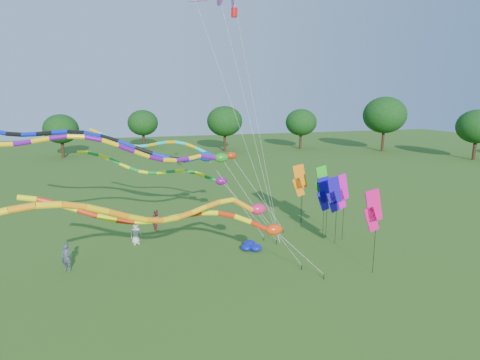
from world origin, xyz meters
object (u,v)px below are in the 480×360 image
object	(u,v)px
tube_kite_red	(186,219)
person_c	(156,220)
blue_nylon_heap	(252,247)
person_a	(136,233)
person_b	(67,257)
tube_kite_orange	(180,210)

from	to	relation	value
tube_kite_red	person_c	world-z (taller)	tube_kite_red
tube_kite_red	blue_nylon_heap	world-z (taller)	tube_kite_red
tube_kite_red	person_a	world-z (taller)	tube_kite_red
person_b	tube_kite_orange	bearing A→B (deg)	-20.35
person_c	person_a	bearing A→B (deg)	127.68
person_a	person_c	distance (m)	3.07
person_a	person_c	size ratio (longest dim) A/B	1.00
tube_kite_red	tube_kite_orange	distance (m)	2.68
blue_nylon_heap	person_b	xyz separation A→B (m)	(-11.24, -0.08, 0.64)
tube_kite_orange	person_b	size ratio (longest dim) A/B	8.50
tube_kite_red	person_c	bearing A→B (deg)	103.47
tube_kite_red	person_c	distance (m)	10.31
tube_kite_orange	person_a	distance (m)	10.58
tube_kite_red	blue_nylon_heap	size ratio (longest dim) A/B	9.64
blue_nylon_heap	person_c	bearing A→B (deg)	134.27
tube_kite_orange	person_c	size ratio (longest dim) A/B	9.12
tube_kite_orange	person_c	xyz separation A→B (m)	(-0.12, 12.18, -4.16)
person_b	tube_kite_red	bearing A→B (deg)	-4.77
tube_kite_orange	person_a	size ratio (longest dim) A/B	9.16
blue_nylon_heap	tube_kite_orange	bearing A→B (deg)	-130.79
tube_kite_orange	blue_nylon_heap	xyz separation A→B (m)	(5.52, 6.39, -4.74)
person_a	person_b	bearing A→B (deg)	-159.86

